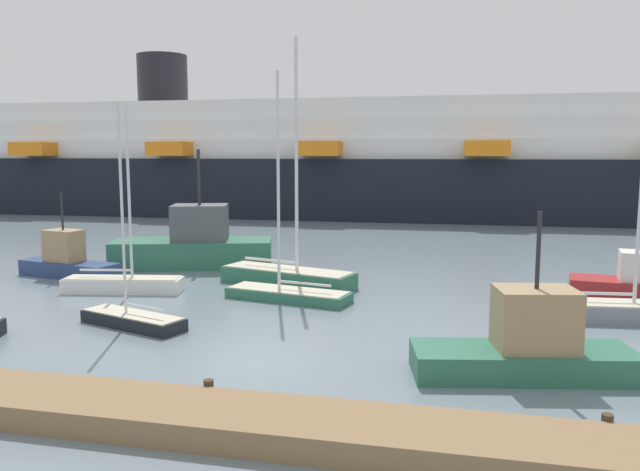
% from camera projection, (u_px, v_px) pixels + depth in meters
% --- Properties ---
extents(ground_plane, '(600.00, 600.00, 0.00)m').
position_uv_depth(ground_plane, '(258.00, 359.00, 18.68)').
color(ground_plane, slate).
extents(dock_pier, '(22.07, 2.37, 0.70)m').
position_uv_depth(dock_pier, '(188.00, 416.00, 13.94)').
color(dock_pier, olive).
rests_on(dock_pier, ground_plane).
extents(sailboat_0, '(5.27, 2.13, 8.06)m').
position_uv_depth(sailboat_0, '(123.00, 282.00, 27.62)').
color(sailboat_0, white).
rests_on(sailboat_0, ground_plane).
extents(sailboat_1, '(5.73, 2.05, 10.64)m').
position_uv_depth(sailboat_1, '(621.00, 307.00, 22.86)').
color(sailboat_1, gray).
rests_on(sailboat_1, ground_plane).
extents(sailboat_2, '(6.59, 3.47, 11.05)m').
position_uv_depth(sailboat_2, '(288.00, 274.00, 28.90)').
color(sailboat_2, '#2D6B51').
rests_on(sailboat_2, ground_plane).
extents(sailboat_3, '(5.43, 2.53, 9.31)m').
position_uv_depth(sailboat_3, '(288.00, 291.00, 26.10)').
color(sailboat_3, '#2D6B51').
rests_on(sailboat_3, ground_plane).
extents(sailboat_5, '(4.31, 2.46, 7.79)m').
position_uv_depth(sailboat_5, '(133.00, 317.00, 22.16)').
color(sailboat_5, black).
rests_on(sailboat_5, ground_plane).
extents(fishing_boat_0, '(6.24, 3.14, 4.52)m').
position_uv_depth(fishing_boat_0, '(527.00, 346.00, 17.22)').
color(fishing_boat_0, '#2D6B51').
rests_on(fishing_boat_0, ground_plane).
extents(fishing_boat_1, '(5.47, 2.62, 4.16)m').
position_uv_depth(fishing_boat_1, '(67.00, 261.00, 30.97)').
color(fishing_boat_1, navy).
rests_on(fishing_boat_1, ground_plane).
extents(fishing_boat_3, '(8.83, 5.15, 6.24)m').
position_uv_depth(fishing_boat_3, '(195.00, 245.00, 33.82)').
color(fishing_boat_3, '#2D6B51').
rests_on(fishing_boat_3, ground_plane).
extents(channel_buoy_1, '(0.55, 0.55, 1.22)m').
position_uv_depth(channel_buoy_1, '(51.00, 250.00, 37.72)').
color(channel_buoy_1, green).
rests_on(channel_buoy_1, ground_plane).
extents(cruise_ship, '(100.43, 17.34, 15.93)m').
position_uv_depth(cruise_ship, '(333.00, 163.00, 62.16)').
color(cruise_ship, black).
rests_on(cruise_ship, ground_plane).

